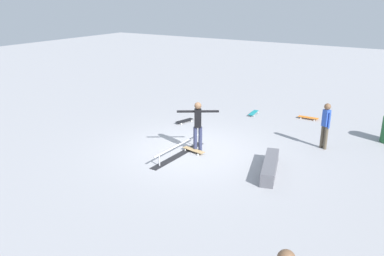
{
  "coord_description": "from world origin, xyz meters",
  "views": [
    {
      "loc": [
        9.95,
        6.23,
        4.8
      ],
      "look_at": [
        0.58,
        0.35,
        1.0
      ],
      "focal_mm": 36.55,
      "sensor_mm": 36.0,
      "label": 1
    }
  ],
  "objects": [
    {
      "name": "loose_skateboard_orange",
      "position": [
        -5.32,
        2.21,
        0.07
      ],
      "size": [
        0.28,
        0.81,
        0.09
      ],
      "rotation": [
        0.0,
        0.0,
        1.6
      ],
      "color": "orange",
      "rests_on": "ground_plane"
    },
    {
      "name": "skater_main",
      "position": [
        -0.04,
        0.18,
        0.95
      ],
      "size": [
        0.78,
        1.14,
        1.63
      ],
      "rotation": [
        0.0,
        0.0,
        2.15
      ],
      "color": "#2D3351",
      "rests_on": "ground_plane"
    },
    {
      "name": "skateboard_main",
      "position": [
        0.1,
        0.12,
        0.07
      ],
      "size": [
        0.36,
        0.82,
        0.09
      ],
      "rotation": [
        0.0,
        0.0,
        1.39
      ],
      "color": "tan",
      "rests_on": "ground_plane"
    },
    {
      "name": "loose_skateboard_teal",
      "position": [
        -4.76,
        0.06,
        0.07
      ],
      "size": [
        0.82,
        0.32,
        0.09
      ],
      "rotation": [
        0.0,
        0.0,
        0.1
      ],
      "color": "teal",
      "rests_on": "ground_plane"
    },
    {
      "name": "skate_ledge",
      "position": [
        0.26,
        2.75,
        0.19
      ],
      "size": [
        1.97,
        0.88,
        0.38
      ],
      "primitive_type": "cube",
      "rotation": [
        0.0,
        0.0,
        0.28
      ],
      "color": "#595960",
      "rests_on": "ground_plane"
    },
    {
      "name": "grind_rail",
      "position": [
        0.58,
        -0.15,
        0.16
      ],
      "size": [
        2.57,
        0.32,
        0.37
      ],
      "rotation": [
        0.0,
        0.0,
        -0.03
      ],
      "color": "black",
      "rests_on": "ground_plane"
    },
    {
      "name": "ground_plane",
      "position": [
        0.0,
        0.0,
        0.0
      ],
      "size": [
        60.0,
        60.0,
        0.0
      ],
      "primitive_type": "plane",
      "color": "#9E9EA3"
    },
    {
      "name": "bystander_blue_shirt",
      "position": [
        -2.45,
        3.54,
        0.86
      ],
      "size": [
        0.25,
        0.33,
        1.52
      ],
      "rotation": [
        0.0,
        0.0,
        4.19
      ],
      "color": "brown",
      "rests_on": "ground_plane"
    },
    {
      "name": "loose_skateboard_black",
      "position": [
        -2.31,
        -1.81,
        0.07
      ],
      "size": [
        0.82,
        0.41,
        0.09
      ],
      "rotation": [
        0.0,
        0.0,
        6.01
      ],
      "color": "black",
      "rests_on": "ground_plane"
    }
  ]
}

